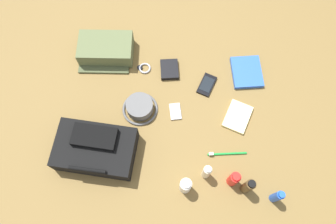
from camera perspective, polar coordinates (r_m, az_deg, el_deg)
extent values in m
cube|color=brown|center=(1.59, 0.00, -0.69)|extent=(2.64, 2.02, 0.02)
cube|color=black|center=(1.50, -12.71, -6.46)|extent=(0.36, 0.23, 0.10)
cube|color=black|center=(1.45, -12.93, -4.30)|extent=(0.20, 0.10, 0.03)
cylinder|color=black|center=(1.42, -14.13, -9.89)|extent=(0.16, 0.02, 0.02)
cube|color=#56603D|center=(1.72, -10.93, 10.95)|extent=(0.29, 0.20, 0.09)
cube|color=#454D30|center=(1.71, -11.29, 7.63)|extent=(0.26, 0.09, 0.01)
cylinder|color=#5C5C5C|center=(1.56, -5.05, 0.96)|extent=(0.13, 0.13, 0.06)
torus|color=#5C5C5C|center=(1.59, -4.97, 0.55)|extent=(0.17, 0.17, 0.01)
cylinder|color=blue|center=(1.50, 18.72, -14.03)|extent=(0.03, 0.03, 0.12)
cylinder|color=blue|center=(1.43, 19.53, -13.65)|extent=(0.03, 0.03, 0.01)
cylinder|color=#473319|center=(1.46, 13.95, -12.69)|extent=(0.04, 0.04, 0.13)
cylinder|color=black|center=(1.39, 14.64, -12.22)|extent=(0.03, 0.03, 0.01)
cylinder|color=red|center=(1.47, 11.54, -11.59)|extent=(0.05, 0.05, 0.11)
cylinder|color=red|center=(1.41, 12.01, -11.16)|extent=(0.03, 0.03, 0.01)
cylinder|color=beige|center=(1.45, 6.84, -10.53)|extent=(0.04, 0.04, 0.11)
cylinder|color=silver|center=(1.39, 7.14, -10.03)|extent=(0.03, 0.03, 0.01)
cylinder|color=white|center=(1.43, 3.11, -12.95)|extent=(0.05, 0.05, 0.11)
cylinder|color=white|center=(1.37, 3.24, -12.57)|extent=(0.04, 0.04, 0.01)
cube|color=blue|center=(1.71, 13.78, 6.88)|extent=(0.18, 0.20, 0.02)
cube|color=white|center=(1.71, 13.75, 6.84)|extent=(0.17, 0.19, 0.02)
cube|color=black|center=(1.64, 6.88, 4.81)|extent=(0.10, 0.13, 0.01)
cube|color=black|center=(1.64, 6.91, 4.91)|extent=(0.08, 0.10, 0.00)
cube|color=#B7B7BC|center=(1.58, 1.31, 0.08)|extent=(0.07, 0.09, 0.01)
cylinder|color=silver|center=(1.58, 1.38, 0.65)|extent=(0.03, 0.03, 0.00)
torus|color=#99999E|center=(1.68, -4.13, 7.75)|extent=(0.06, 0.06, 0.01)
cylinder|color=black|center=(1.69, -5.01, 7.84)|extent=(0.03, 0.03, 0.01)
cylinder|color=#198C33|center=(1.54, 10.44, -7.30)|extent=(0.18, 0.04, 0.01)
cube|color=white|center=(1.51, 7.65, -7.37)|extent=(0.02, 0.02, 0.01)
cube|color=black|center=(1.67, 0.25, 7.56)|extent=(0.11, 0.12, 0.02)
cube|color=beige|center=(1.60, 12.24, -0.81)|extent=(0.15, 0.18, 0.02)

